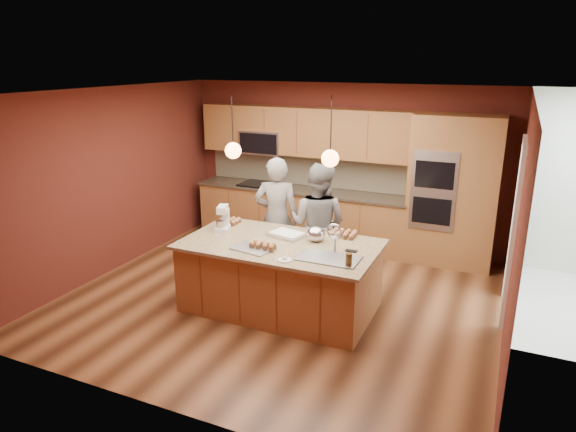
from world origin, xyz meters
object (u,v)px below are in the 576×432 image
at_px(person_left, 277,218).
at_px(mixing_bowl, 316,234).
at_px(island, 281,275).
at_px(stand_mixer, 223,220).
at_px(person_right, 318,225).

distance_m(person_left, mixing_bowl, 1.11).
distance_m(island, mixing_bowl, 0.69).
relative_size(person_left, stand_mixer, 5.28).
relative_size(person_right, stand_mixer, 5.17).
height_order(island, mixing_bowl, island).
bearing_deg(stand_mixer, person_right, 18.03).
xyz_separation_m(island, stand_mixer, (-0.91, 0.14, 0.58)).
bearing_deg(person_left, mixing_bowl, 123.66).
relative_size(island, person_left, 1.37).
bearing_deg(person_right, mixing_bowl, 111.30).
bearing_deg(stand_mixer, mixing_bowl, -14.20).
relative_size(person_right, mixing_bowl, 7.49).
height_order(island, person_right, person_right).
distance_m(person_right, mixing_bowl, 0.73).
relative_size(person_left, person_right, 1.02).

